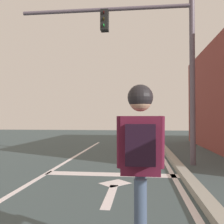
% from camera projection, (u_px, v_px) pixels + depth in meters
% --- Properties ---
extents(lane_line_center, '(0.12, 20.00, 0.01)m').
position_uv_depth(lane_line_center, '(1.00, 201.00, 4.17)').
color(lane_line_center, silver).
rests_on(lane_line_center, ground).
extents(lane_line_curbside, '(0.12, 20.00, 0.01)m').
position_uv_depth(lane_line_curbside, '(192.00, 208.00, 3.83)').
color(lane_line_curbside, silver).
rests_on(lane_line_curbside, ground).
extents(stop_bar, '(3.25, 0.40, 0.01)m').
position_uv_depth(stop_bar, '(112.00, 174.00, 6.11)').
color(stop_bar, silver).
rests_on(stop_bar, ground).
extents(lane_arrow_stem, '(0.16, 1.40, 0.01)m').
position_uv_depth(lane_arrow_stem, '(110.00, 196.00, 4.44)').
color(lane_arrow_stem, silver).
rests_on(lane_arrow_stem, ground).
extents(lane_arrow_head, '(0.71, 0.71, 0.01)m').
position_uv_depth(lane_arrow_head, '(115.00, 183.00, 5.29)').
color(lane_arrow_head, silver).
rests_on(lane_arrow_head, ground).
extents(curb_strip, '(0.24, 24.00, 0.14)m').
position_uv_depth(curb_strip, '(209.00, 204.00, 3.80)').
color(curb_strip, gray).
rests_on(curb_strip, ground).
extents(skater, '(0.45, 0.60, 1.61)m').
position_uv_depth(skater, '(140.00, 149.00, 2.31)').
color(skater, '#3F4F6A').
rests_on(skater, skateboard).
extents(traffic_signal_mast, '(5.34, 0.34, 5.03)m').
position_uv_depth(traffic_signal_mast, '(149.00, 47.00, 7.57)').
color(traffic_signal_mast, '#5E525F').
rests_on(traffic_signal_mast, ground).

